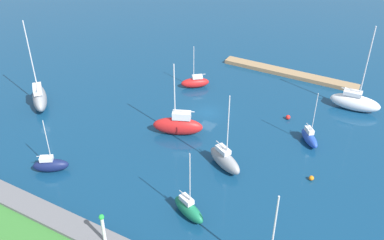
# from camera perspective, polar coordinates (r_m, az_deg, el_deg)

# --- Properties ---
(water) EXTENTS (160.00, 160.00, 0.00)m
(water) POSITION_cam_1_polar(r_m,az_deg,el_deg) (69.05, 2.08, 0.97)
(water) COLOR navy
(water) RESTS_ON ground
(pier_dock) EXTENTS (25.57, 2.39, 0.73)m
(pier_dock) POSITION_cam_1_polar(r_m,az_deg,el_deg) (82.77, 12.82, 6.09)
(pier_dock) COLOR #997A56
(pier_dock) RESTS_ON ground
(breakwater) EXTENTS (74.03, 2.81, 1.44)m
(breakwater) POSITION_cam_1_polar(r_m,az_deg,el_deg) (49.58, -14.60, -14.45)
(breakwater) COLOR slate
(breakwater) RESTS_ON ground
(harbor_beacon) EXTENTS (0.56, 0.56, 3.73)m
(harbor_beacon) POSITION_cam_1_polar(r_m,az_deg,el_deg) (45.76, -11.82, -13.72)
(harbor_beacon) COLOR silver
(harbor_beacon) RESTS_ON breakwater
(sailboat_red_outer_mooring) EXTENTS (7.68, 4.84, 11.44)m
(sailboat_red_outer_mooring) POSITION_cam_1_polar(r_m,az_deg,el_deg) (63.14, -1.87, -0.68)
(sailboat_red_outer_mooring) COLOR red
(sailboat_red_outer_mooring) RESTS_ON water
(sailboat_gray_lone_south) EXTENTS (7.13, 6.74, 14.57)m
(sailboat_gray_lone_south) POSITION_cam_1_polar(r_m,az_deg,el_deg) (74.29, -19.71, 2.87)
(sailboat_gray_lone_south) COLOR gray
(sailboat_gray_lone_south) RESTS_ON water
(sailboat_green_by_breakwater) EXTENTS (5.19, 3.37, 9.18)m
(sailboat_green_by_breakwater) POSITION_cam_1_polar(r_m,az_deg,el_deg) (50.20, -0.46, -11.78)
(sailboat_green_by_breakwater) COLOR #19724C
(sailboat_green_by_breakwater) RESTS_ON water
(sailboat_white_near_pier) EXTENTS (8.00, 2.90, 14.31)m
(sailboat_white_near_pier) POSITION_cam_1_polar(r_m,az_deg,el_deg) (74.04, 20.93, 2.29)
(sailboat_white_near_pier) COLOR white
(sailboat_white_near_pier) RESTS_ON water
(sailboat_navy_center_basin) EXTENTS (4.78, 3.98, 7.89)m
(sailboat_navy_center_basin) POSITION_cam_1_polar(r_m,az_deg,el_deg) (59.42, -18.38, -5.71)
(sailboat_navy_center_basin) COLOR #141E4C
(sailboat_navy_center_basin) RESTS_ON water
(sailboat_blue_lone_north) EXTENTS (4.00, 4.38, 8.35)m
(sailboat_blue_lone_north) POSITION_cam_1_polar(r_m,az_deg,el_deg) (63.86, 15.41, -2.25)
(sailboat_blue_lone_north) COLOR #2347B2
(sailboat_blue_lone_north) RESTS_ON water
(sailboat_red_along_channel) EXTENTS (5.04, 4.49, 7.81)m
(sailboat_red_along_channel) POSITION_cam_1_polar(r_m,az_deg,el_deg) (76.18, 0.43, 5.07)
(sailboat_red_along_channel) COLOR red
(sailboat_red_along_channel) RESTS_ON water
(sailboat_gray_mid_basin) EXTENTS (6.22, 4.55, 11.14)m
(sailboat_gray_mid_basin) POSITION_cam_1_polar(r_m,az_deg,el_deg) (56.96, 4.40, -5.30)
(sailboat_gray_mid_basin) COLOR gray
(sailboat_gray_mid_basin) RESTS_ON water
(mooring_buoy_red) EXTENTS (0.74, 0.74, 0.74)m
(mooring_buoy_red) POSITION_cam_1_polar(r_m,az_deg,el_deg) (68.86, 12.71, 0.37)
(mooring_buoy_red) COLOR red
(mooring_buoy_red) RESTS_ON water
(mooring_buoy_orange) EXTENTS (0.65, 0.65, 0.65)m
(mooring_buoy_orange) POSITION_cam_1_polar(r_m,az_deg,el_deg) (57.46, 15.66, -7.48)
(mooring_buoy_orange) COLOR orange
(mooring_buoy_orange) RESTS_ON water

